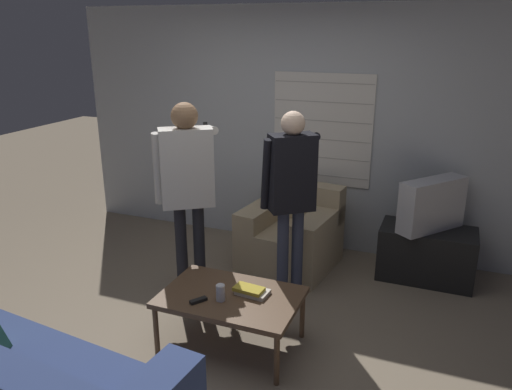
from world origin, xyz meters
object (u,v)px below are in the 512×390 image
book_stack (251,291)px  person_left_standing (187,178)px  coffee_table (231,299)px  spare_remote (198,300)px  tv (432,205)px  person_right_standing (291,186)px  soda_can (221,293)px  armchair_beige (292,234)px

book_stack → person_left_standing: bearing=148.8°
person_left_standing → coffee_table: bearing=-74.5°
person_left_standing → spare_remote: (0.45, -0.71, -0.68)m
tv → person_right_standing: 1.43m
coffee_table → tv: bearing=52.4°
coffee_table → tv: size_ratio=1.54×
tv → soda_can: tv is taller
person_right_standing → coffee_table: bearing=-141.7°
coffee_table → person_left_standing: bearing=139.8°
coffee_table → armchair_beige: bearing=90.2°
person_left_standing → spare_remote: size_ratio=13.52×
person_left_standing → soda_can: person_left_standing is taller
book_stack → soda_can: (-0.17, -0.16, 0.04)m
armchair_beige → spare_remote: size_ratio=7.38×
tv → spare_remote: 2.39m
coffee_table → spare_remote: size_ratio=7.89×
tv → person_left_standing: bearing=-20.8°
person_right_standing → book_stack: 0.96m
armchair_beige → tv: (1.30, 0.17, 0.43)m
person_left_standing → book_stack: bearing=-65.5°
person_right_standing → person_left_standing: bearing=160.5°
book_stack → person_right_standing: bearing=85.6°
tv → soda_can: 2.23m
person_left_standing → person_right_standing: (0.82, 0.28, -0.06)m
armchair_beige → book_stack: armchair_beige is taller
armchair_beige → person_right_standing: bearing=113.6°
armchair_beige → spare_remote: 1.70m
coffee_table → tv: (1.29, 1.68, 0.36)m
person_left_standing → person_right_standing: person_left_standing is taller
coffee_table → person_left_standing: size_ratio=0.58×
tv → soda_can: bearing=1.6°
armchair_beige → book_stack: 1.46m
tv → person_left_standing: size_ratio=0.38×
armchair_beige → person_right_standing: size_ratio=0.57×
soda_can → tv: bearing=53.2°
person_right_standing → spare_remote: size_ratio=13.03×
person_left_standing → soda_can: 1.07m
coffee_table → soda_can: size_ratio=8.12×
person_left_standing → spare_remote: 1.08m
person_left_standing → person_right_standing: 0.87m
person_right_standing → armchair_beige: bearing=67.8°
person_right_standing → soda_can: bearing=-142.5°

